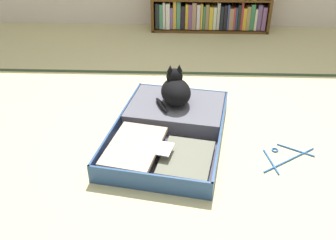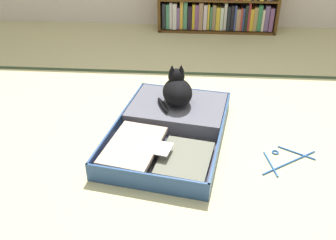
{
  "view_description": "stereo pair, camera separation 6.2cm",
  "coord_description": "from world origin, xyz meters",
  "px_view_note": "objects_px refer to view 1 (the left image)",
  "views": [
    {
      "loc": [
        -0.06,
        -1.76,
        1.27
      ],
      "look_at": [
        -0.13,
        0.04,
        0.16
      ],
      "focal_mm": 38.85,
      "sensor_mm": 36.0,
      "label": 1
    },
    {
      "loc": [
        0.01,
        -1.76,
        1.27
      ],
      "look_at": [
        -0.13,
        0.04,
        0.16
      ],
      "focal_mm": 38.85,
      "sensor_mm": 36.0,
      "label": 2
    }
  ],
  "objects_px": {
    "bookshelf": "(210,0)",
    "black_cat": "(175,90)",
    "clothes_hanger": "(285,156)",
    "open_suitcase": "(168,126)"
  },
  "relations": [
    {
      "from": "open_suitcase",
      "to": "black_cat",
      "type": "bearing_deg",
      "value": 80.12
    },
    {
      "from": "open_suitcase",
      "to": "black_cat",
      "type": "xyz_separation_m",
      "value": [
        0.04,
        0.2,
        0.15
      ]
    },
    {
      "from": "open_suitcase",
      "to": "clothes_hanger",
      "type": "xyz_separation_m",
      "value": [
        0.67,
        -0.22,
        -0.04
      ]
    },
    {
      "from": "bookshelf",
      "to": "black_cat",
      "type": "xyz_separation_m",
      "value": [
        -0.32,
        -1.89,
        -0.13
      ]
    },
    {
      "from": "open_suitcase",
      "to": "clothes_hanger",
      "type": "bearing_deg",
      "value": -18.14
    },
    {
      "from": "bookshelf",
      "to": "clothes_hanger",
      "type": "xyz_separation_m",
      "value": [
        0.31,
        -2.32,
        -0.32
      ]
    },
    {
      "from": "clothes_hanger",
      "to": "bookshelf",
      "type": "bearing_deg",
      "value": 97.71
    },
    {
      "from": "open_suitcase",
      "to": "bookshelf",
      "type": "bearing_deg",
      "value": 80.28
    },
    {
      "from": "bookshelf",
      "to": "clothes_hanger",
      "type": "bearing_deg",
      "value": -82.29
    },
    {
      "from": "bookshelf",
      "to": "open_suitcase",
      "type": "xyz_separation_m",
      "value": [
        -0.36,
        -2.1,
        -0.28
      ]
    }
  ]
}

